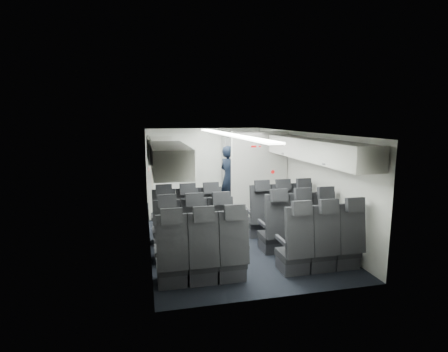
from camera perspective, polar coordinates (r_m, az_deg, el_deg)
name	(u,v)px	position (r m, az deg, el deg)	size (l,w,h in m)	color
cabin_shell	(228,180)	(7.54, 0.69, -0.68)	(3.41, 6.01, 2.16)	black
seat_row_front	(234,219)	(7.20, 1.70, -7.07)	(3.33, 0.56, 1.24)	#232326
seat_row_mid	(247,233)	(6.38, 3.79, -9.31)	(3.33, 0.56, 1.24)	#232326
seat_row_rear	(264,252)	(5.58, 6.53, -12.18)	(3.33, 0.56, 1.24)	#232326
overhead_bin_left_rear	(169,158)	(5.25, -8.98, 2.85)	(0.53, 1.80, 0.40)	silver
overhead_bin_left_front_open	(160,155)	(7.00, -10.37, 3.44)	(0.64, 1.70, 0.72)	#9E9E93
overhead_bin_right_rear	(338,154)	(6.12, 18.18, 3.43)	(0.53, 1.80, 0.40)	silver
overhead_bin_right_front	(294,146)	(7.67, 11.41, 4.85)	(0.53, 1.70, 0.40)	silver
bulkhead_partition	(259,175)	(8.58, 5.78, 0.19)	(1.40, 0.15, 2.13)	silver
galley_unit	(237,169)	(10.40, 2.20, 1.17)	(0.85, 0.52, 1.90)	#939399
boarding_door	(150,179)	(8.89, -12.07, -0.44)	(0.12, 1.27, 1.86)	silver
flight_attendant	(229,178)	(9.32, 0.77, -0.33)	(0.63, 0.41, 1.73)	black
carry_on_bag	(160,153)	(6.76, -10.34, 3.76)	(0.36, 0.25, 0.21)	black
papers	(236,173)	(9.29, 1.99, 0.57)	(0.20, 0.02, 0.14)	white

